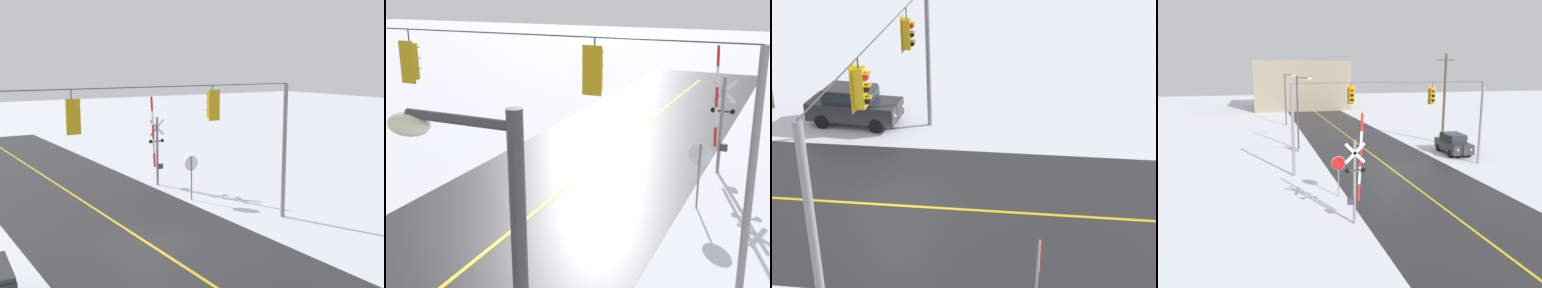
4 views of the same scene
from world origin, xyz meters
The scene contains 4 objects.
ground_plane centered at (0.00, 0.00, 0.00)m, with size 160.00×160.00×0.00m, color silver.
signal_span centered at (-0.01, -0.01, 4.05)m, with size 14.20×0.47×6.22m.
stop_sign centered at (-4.94, -4.77, 1.71)m, with size 0.80×0.09×2.35m.
parked_car_charcoal centered at (6.78, 3.45, 0.95)m, with size 2.09×4.30×1.74m.
Camera 3 is at (-16.35, -4.23, 10.41)m, focal length 53.11 mm.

